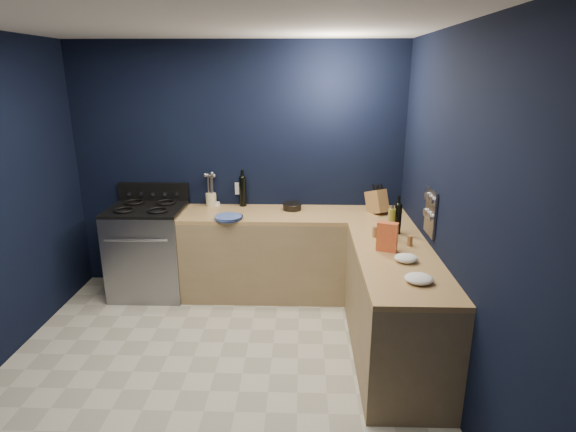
{
  "coord_description": "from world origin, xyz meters",
  "views": [
    {
      "loc": [
        0.67,
        -3.14,
        2.27
      ],
      "look_at": [
        0.55,
        1.0,
        1.0
      ],
      "focal_mm": 29.06,
      "sensor_mm": 36.0,
      "label": 1
    }
  ],
  "objects_px": {
    "plate_stack": "(228,218)",
    "crouton_bag": "(387,237)",
    "gas_range": "(150,252)",
    "utensil_crock": "(211,200)",
    "knife_block": "(377,202)"
  },
  "relations": [
    {
      "from": "gas_range",
      "to": "crouton_bag",
      "type": "height_order",
      "value": "crouton_bag"
    },
    {
      "from": "gas_range",
      "to": "crouton_bag",
      "type": "distance_m",
      "value": 2.57
    },
    {
      "from": "plate_stack",
      "to": "utensil_crock",
      "type": "relative_size",
      "value": 1.92
    },
    {
      "from": "utensil_crock",
      "to": "crouton_bag",
      "type": "relative_size",
      "value": 0.59
    },
    {
      "from": "utensil_crock",
      "to": "knife_block",
      "type": "relative_size",
      "value": 0.6
    },
    {
      "from": "gas_range",
      "to": "utensil_crock",
      "type": "distance_m",
      "value": 0.85
    },
    {
      "from": "plate_stack",
      "to": "utensil_crock",
      "type": "height_order",
      "value": "utensil_crock"
    },
    {
      "from": "utensil_crock",
      "to": "knife_block",
      "type": "bearing_deg",
      "value": -6.48
    },
    {
      "from": "gas_range",
      "to": "plate_stack",
      "type": "height_order",
      "value": "plate_stack"
    },
    {
      "from": "knife_block",
      "to": "crouton_bag",
      "type": "distance_m",
      "value": 1.08
    },
    {
      "from": "plate_stack",
      "to": "crouton_bag",
      "type": "xyz_separation_m",
      "value": [
        1.41,
        -0.8,
        0.1
      ]
    },
    {
      "from": "crouton_bag",
      "to": "plate_stack",
      "type": "bearing_deg",
      "value": 171.24
    },
    {
      "from": "plate_stack",
      "to": "crouton_bag",
      "type": "relative_size",
      "value": 1.13
    },
    {
      "from": "plate_stack",
      "to": "crouton_bag",
      "type": "height_order",
      "value": "crouton_bag"
    },
    {
      "from": "utensil_crock",
      "to": "knife_block",
      "type": "distance_m",
      "value": 1.76
    }
  ]
}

